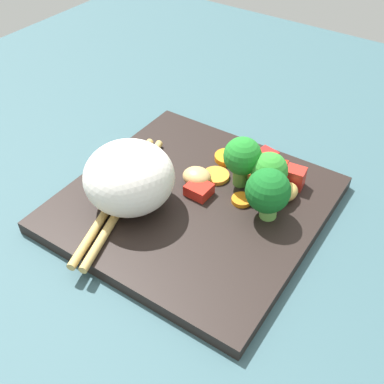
# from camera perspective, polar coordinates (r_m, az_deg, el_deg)

# --- Properties ---
(ground_plane) EXTENTS (1.10, 1.10, 0.02)m
(ground_plane) POSITION_cam_1_polar(r_m,az_deg,el_deg) (0.53, 0.19, -2.81)
(ground_plane) COLOR #33535A
(square_plate) EXTENTS (0.27, 0.27, 0.01)m
(square_plate) POSITION_cam_1_polar(r_m,az_deg,el_deg) (0.52, 0.19, -1.45)
(square_plate) COLOR black
(square_plate) RESTS_ON ground_plane
(rice_mound) EXTENTS (0.13, 0.13, 0.07)m
(rice_mound) POSITION_cam_1_polar(r_m,az_deg,el_deg) (0.49, -7.61, 1.76)
(rice_mound) COLOR white
(rice_mound) RESTS_ON square_plate
(broccoli_floret_0) EXTENTS (0.04, 0.04, 0.06)m
(broccoli_floret_0) POSITION_cam_1_polar(r_m,az_deg,el_deg) (0.51, 6.10, 4.15)
(broccoli_floret_0) COLOR #57993A
(broccoli_floret_0) RESTS_ON square_plate
(broccoli_floret_1) EXTENTS (0.04, 0.04, 0.05)m
(broccoli_floret_1) POSITION_cam_1_polar(r_m,az_deg,el_deg) (0.51, 9.32, 2.47)
(broccoli_floret_1) COLOR #7DC150
(broccoli_floret_1) RESTS_ON square_plate
(broccoli_floret_2) EXTENTS (0.05, 0.05, 0.06)m
(broccoli_floret_2) POSITION_cam_1_polar(r_m,az_deg,el_deg) (0.48, 9.18, 0.01)
(broccoli_floret_2) COLOR #71BB51
(broccoli_floret_2) RESTS_ON square_plate
(carrot_slice_0) EXTENTS (0.03, 0.03, 0.00)m
(carrot_slice_0) POSITION_cam_1_polar(r_m,az_deg,el_deg) (0.51, 6.01, -0.95)
(carrot_slice_0) COLOR orange
(carrot_slice_0) RESTS_ON square_plate
(carrot_slice_1) EXTENTS (0.04, 0.04, 0.00)m
(carrot_slice_1) POSITION_cam_1_polar(r_m,az_deg,el_deg) (0.54, 3.03, 1.94)
(carrot_slice_1) COLOR orange
(carrot_slice_1) RESTS_ON square_plate
(carrot_slice_2) EXTENTS (0.03, 0.03, 0.01)m
(carrot_slice_2) POSITION_cam_1_polar(r_m,az_deg,el_deg) (0.54, 7.57, 1.89)
(carrot_slice_2) COLOR orange
(carrot_slice_2) RESTS_ON square_plate
(carrot_slice_3) EXTENTS (0.04, 0.04, 0.01)m
(carrot_slice_3) POSITION_cam_1_polar(r_m,az_deg,el_deg) (0.57, 4.27, 4.19)
(carrot_slice_3) COLOR orange
(carrot_slice_3) RESTS_ON square_plate
(pepper_chunk_0) EXTENTS (0.03, 0.02, 0.02)m
(pepper_chunk_0) POSITION_cam_1_polar(r_m,az_deg,el_deg) (0.56, 9.00, 4.12)
(pepper_chunk_0) COLOR red
(pepper_chunk_0) RESTS_ON square_plate
(pepper_chunk_1) EXTENTS (0.03, 0.03, 0.02)m
(pepper_chunk_1) POSITION_cam_1_polar(r_m,az_deg,el_deg) (0.54, 9.74, 2.65)
(pepper_chunk_1) COLOR red
(pepper_chunk_1) RESTS_ON square_plate
(pepper_chunk_2) EXTENTS (0.03, 0.02, 0.01)m
(pepper_chunk_2) POSITION_cam_1_polar(r_m,az_deg,el_deg) (0.51, 1.21, 0.12)
(pepper_chunk_2) COLOR red
(pepper_chunk_2) RESTS_ON square_plate
(pepper_chunk_3) EXTENTS (0.02, 0.02, 0.02)m
(pepper_chunk_3) POSITION_cam_1_polar(r_m,az_deg,el_deg) (0.53, 12.32, 1.72)
(pepper_chunk_3) COLOR red
(pepper_chunk_3) RESTS_ON square_plate
(chicken_piece_0) EXTENTS (0.04, 0.03, 0.03)m
(chicken_piece_0) POSITION_cam_1_polar(r_m,az_deg,el_deg) (0.55, 6.37, 4.25)
(chicken_piece_0) COLOR tan
(chicken_piece_0) RESTS_ON square_plate
(chicken_piece_1) EXTENTS (0.03, 0.03, 0.02)m
(chicken_piece_1) POSITION_cam_1_polar(r_m,az_deg,el_deg) (0.52, 11.38, -0.00)
(chicken_piece_1) COLOR tan
(chicken_piece_1) RESTS_ON square_plate
(chicken_piece_2) EXTENTS (0.04, 0.03, 0.02)m
(chicken_piece_2) POSITION_cam_1_polar(r_m,az_deg,el_deg) (0.53, 0.59, 1.86)
(chicken_piece_2) COLOR tan
(chicken_piece_2) RESTS_ON square_plate
(chopstick_pair) EXTENTS (0.08, 0.21, 0.01)m
(chopstick_pair) POSITION_cam_1_polar(r_m,az_deg,el_deg) (0.52, -8.53, -0.53)
(chopstick_pair) COLOR tan
(chopstick_pair) RESTS_ON square_plate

